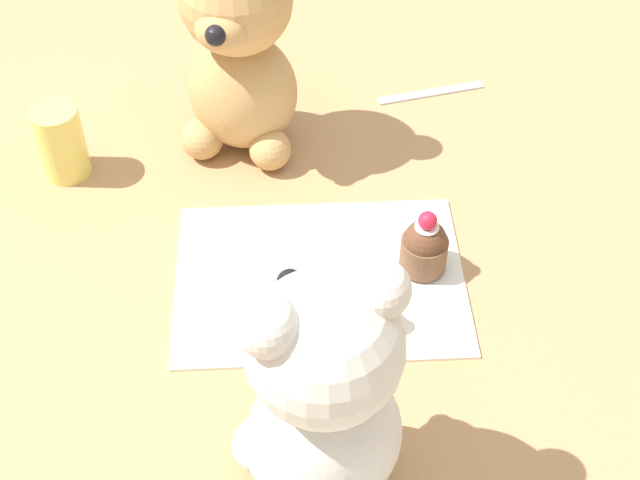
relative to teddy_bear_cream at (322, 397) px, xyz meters
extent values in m
plane|color=tan|center=(-0.01, -0.21, -0.12)|extent=(4.00, 4.00, 0.00)
cube|color=silver|center=(-0.01, -0.21, -0.11)|extent=(0.28, 0.20, 0.01)
ellipsoid|color=silver|center=(0.00, 0.00, -0.05)|extent=(0.15, 0.14, 0.14)
sphere|color=silver|center=(0.00, 0.00, 0.06)|extent=(0.11, 0.11, 0.11)
ellipsoid|color=silver|center=(0.01, -0.04, 0.06)|extent=(0.06, 0.06, 0.04)
sphere|color=black|center=(0.02, -0.06, 0.06)|extent=(0.02, 0.02, 0.02)
sphere|color=silver|center=(-0.04, -0.01, 0.11)|extent=(0.04, 0.04, 0.04)
sphere|color=silver|center=(0.03, 0.02, 0.11)|extent=(0.04, 0.04, 0.04)
sphere|color=silver|center=(-0.03, -0.05, -0.09)|extent=(0.05, 0.05, 0.05)
sphere|color=silver|center=(0.05, -0.02, -0.09)|extent=(0.05, 0.05, 0.05)
ellipsoid|color=tan|center=(0.06, -0.43, -0.05)|extent=(0.14, 0.13, 0.14)
ellipsoid|color=tan|center=(0.08, -0.38, 0.06)|extent=(0.07, 0.06, 0.04)
sphere|color=black|center=(0.08, -0.36, 0.06)|extent=(0.02, 0.02, 0.02)
sphere|color=tan|center=(0.11, -0.40, -0.09)|extent=(0.05, 0.05, 0.05)
sphere|color=tan|center=(0.04, -0.38, -0.09)|extent=(0.05, 0.05, 0.05)
cylinder|color=brown|center=(-0.04, -0.15, -0.10)|extent=(0.05, 0.05, 0.03)
sphere|color=brown|center=(-0.04, -0.15, -0.08)|extent=(0.04, 0.04, 0.04)
cylinder|color=white|center=(-0.04, -0.15, -0.07)|extent=(0.02, 0.02, 0.00)
sphere|color=red|center=(-0.04, -0.15, -0.06)|extent=(0.02, 0.02, 0.02)
cylinder|color=brown|center=(-0.11, -0.22, -0.09)|extent=(0.05, 0.05, 0.03)
sphere|color=brown|center=(-0.11, -0.22, -0.08)|extent=(0.04, 0.04, 0.04)
cylinder|color=white|center=(-0.11, -0.22, -0.06)|extent=(0.02, 0.02, 0.00)
sphere|color=red|center=(-0.11, -0.22, -0.05)|extent=(0.02, 0.02, 0.02)
cylinder|color=#EADB66|center=(0.26, -0.38, -0.08)|extent=(0.05, 0.05, 0.08)
cube|color=silver|center=(-0.16, -0.50, -0.11)|extent=(0.13, 0.04, 0.01)
camera|label=1|loc=(0.02, 0.35, 0.54)|focal=50.00mm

